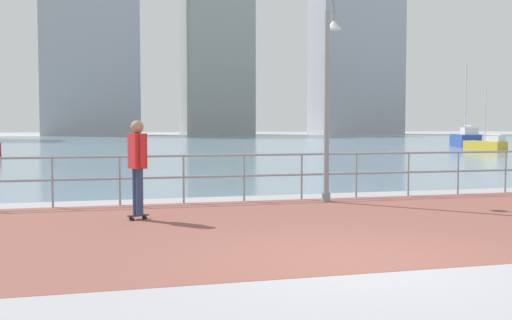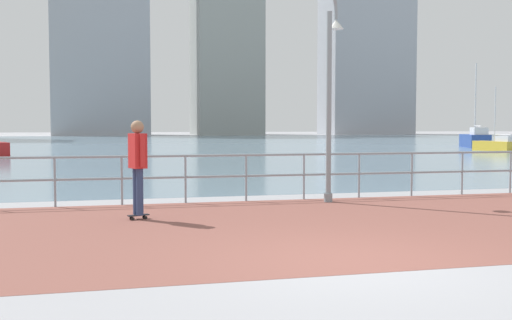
% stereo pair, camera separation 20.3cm
% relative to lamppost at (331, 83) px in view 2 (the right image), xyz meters
% --- Properties ---
extents(ground, '(220.00, 220.00, 0.00)m').
position_rel_lamppost_xyz_m(ground, '(-1.89, 34.14, -2.71)').
color(ground, '#9E9EA3').
extents(brick_paving, '(28.00, 6.95, 0.01)m').
position_rel_lamppost_xyz_m(brick_paving, '(-1.89, -3.01, -2.71)').
color(brick_paving, brown).
rests_on(brick_paving, ground).
extents(harbor_water, '(180.00, 88.00, 0.00)m').
position_rel_lamppost_xyz_m(harbor_water, '(-1.89, 45.46, -2.71)').
color(harbor_water, '#6B899E').
rests_on(harbor_water, ground).
extents(waterfront_railing, '(25.25, 0.06, 1.10)m').
position_rel_lamppost_xyz_m(waterfront_railing, '(-1.89, 0.46, -1.95)').
color(waterfront_railing, '#8C99A3').
rests_on(waterfront_railing, ground).
extents(lamppost, '(0.60, 0.71, 4.90)m').
position_rel_lamppost_xyz_m(lamppost, '(0.00, 0.00, 0.00)').
color(lamppost, gray).
rests_on(lamppost, ground).
extents(skateboarder, '(0.41, 0.55, 1.84)m').
position_rel_lamppost_xyz_m(skateboarder, '(-4.43, -1.70, -1.59)').
color(skateboarder, black).
rests_on(skateboarder, ground).
extents(sailboat_teal, '(3.13, 4.99, 6.71)m').
position_rel_lamppost_xyz_m(sailboat_teal, '(23.35, 29.31, -2.07)').
color(sailboat_teal, '#284799').
rests_on(sailboat_teal, ground).
extents(sailboat_gray, '(1.50, 3.25, 4.40)m').
position_rel_lamppost_xyz_m(sailboat_gray, '(20.60, 22.81, -2.29)').
color(sailboat_gray, gold).
rests_on(sailboat_gray, ground).
extents(tower_steel, '(11.64, 14.25, 36.41)m').
position_rel_lamppost_xyz_m(tower_steel, '(15.88, 96.73, 14.66)').
color(tower_steel, '#939993').
rests_on(tower_steel, ground).
extents(tower_concrete, '(16.63, 10.04, 42.74)m').
position_rel_lamppost_xyz_m(tower_concrete, '(44.13, 97.32, 17.83)').
color(tower_concrete, '#A3A8B2').
rests_on(tower_concrete, ground).
extents(tower_slate, '(16.32, 11.65, 44.90)m').
position_rel_lamppost_xyz_m(tower_slate, '(-6.39, 96.55, 18.91)').
color(tower_slate, '#A3A8B2').
rests_on(tower_slate, ground).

